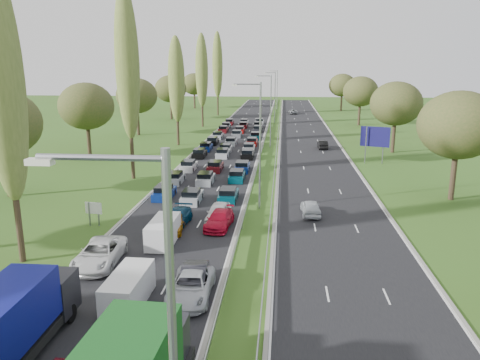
% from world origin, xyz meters
% --- Properties ---
extents(ground, '(260.00, 260.00, 0.00)m').
position_xyz_m(ground, '(4.50, 80.00, 0.00)').
color(ground, '#36531A').
rests_on(ground, ground).
extents(near_carriageway, '(10.50, 215.00, 0.04)m').
position_xyz_m(near_carriageway, '(-2.25, 82.50, 0.00)').
color(near_carriageway, black).
rests_on(near_carriageway, ground).
extents(far_carriageway, '(10.50, 215.00, 0.04)m').
position_xyz_m(far_carriageway, '(11.25, 82.50, 0.00)').
color(far_carriageway, black).
rests_on(far_carriageway, ground).
extents(central_reservation, '(2.36, 215.00, 0.32)m').
position_xyz_m(central_reservation, '(4.50, 82.50, 0.55)').
color(central_reservation, gray).
rests_on(central_reservation, ground).
extents(lamp_columns, '(0.18, 140.18, 12.00)m').
position_xyz_m(lamp_columns, '(4.50, 78.00, 6.00)').
color(lamp_columns, gray).
rests_on(lamp_columns, ground).
extents(poplar_row, '(2.80, 127.80, 22.44)m').
position_xyz_m(poplar_row, '(-11.50, 68.17, 12.39)').
color(poplar_row, '#2D2116').
rests_on(poplar_row, ground).
extents(woodland_left, '(8.00, 166.00, 11.10)m').
position_xyz_m(woodland_left, '(-22.00, 62.63, 7.68)').
color(woodland_left, '#2D2116').
rests_on(woodland_left, ground).
extents(woodland_right, '(8.00, 153.00, 11.10)m').
position_xyz_m(woodland_right, '(24.00, 66.67, 7.68)').
color(woodland_right, '#2D2116').
rests_on(woodland_right, ground).
extents(traffic_queue_fill, '(9.11, 69.19, 0.80)m').
position_xyz_m(traffic_queue_fill, '(-2.26, 77.30, 0.44)').
color(traffic_queue_fill, navy).
rests_on(traffic_queue_fill, ground).
extents(near_car_2, '(3.03, 5.94, 1.61)m').
position_xyz_m(near_car_2, '(-5.84, 28.92, 0.82)').
color(near_car_2, silver).
rests_on(near_car_2, near_carriageway).
extents(near_car_7, '(2.23, 4.84, 1.37)m').
position_xyz_m(near_car_7, '(-2.35, 37.49, 0.71)').
color(near_car_7, '#053252').
rests_on(near_car_7, near_carriageway).
extents(near_car_8, '(1.93, 4.24, 1.41)m').
position_xyz_m(near_car_8, '(-2.27, 35.94, 0.73)').
color(near_car_8, '#A96B0B').
rests_on(near_car_8, near_carriageway).
extents(near_car_9, '(1.87, 4.55, 1.47)m').
position_xyz_m(near_car_9, '(1.36, 25.77, 0.75)').
color(near_car_9, black).
rests_on(near_car_9, near_carriageway).
extents(near_car_10, '(2.51, 5.29, 1.46)m').
position_xyz_m(near_car_10, '(1.38, 24.79, 0.75)').
color(near_car_10, '#B1B5BB').
rests_on(near_car_10, near_carriageway).
extents(near_car_11, '(2.37, 4.98, 1.40)m').
position_xyz_m(near_car_11, '(1.39, 37.28, 0.72)').
color(near_car_11, '#B70B26').
rests_on(near_car_11, near_carriageway).
extents(near_car_12, '(2.09, 4.71, 1.58)m').
position_xyz_m(near_car_12, '(1.08, 38.87, 0.81)').
color(near_car_12, white).
rests_on(near_car_12, near_carriageway).
extents(far_car_0, '(1.87, 4.20, 1.40)m').
position_xyz_m(far_car_0, '(9.31, 41.47, 0.72)').
color(far_car_0, silver).
rests_on(far_car_0, far_carriageway).
extents(far_car_1, '(1.58, 4.19, 1.37)m').
position_xyz_m(far_car_1, '(13.18, 77.43, 0.70)').
color(far_car_1, black).
rests_on(far_car_1, far_carriageway).
extents(far_car_2, '(2.59, 5.02, 1.35)m').
position_xyz_m(far_car_2, '(9.33, 134.67, 0.70)').
color(far_car_2, gray).
rests_on(far_car_2, far_carriageway).
extents(blue_lorry, '(2.46, 8.85, 3.74)m').
position_xyz_m(blue_lorry, '(-5.61, 18.18, 1.94)').
color(blue_lorry, black).
rests_on(blue_lorry, near_carriageway).
extents(white_van_front, '(1.85, 4.72, 1.90)m').
position_xyz_m(white_van_front, '(-2.04, 23.89, 0.98)').
color(white_van_front, silver).
rests_on(white_van_front, near_carriageway).
extents(white_van_rear, '(1.82, 4.65, 1.87)m').
position_xyz_m(white_van_rear, '(-2.45, 33.50, 0.96)').
color(white_van_rear, white).
rests_on(white_van_rear, near_carriageway).
extents(info_sign, '(1.50, 0.31, 2.10)m').
position_xyz_m(info_sign, '(-9.40, 36.72, 1.37)').
color(info_sign, gray).
rests_on(info_sign, ground).
extents(direction_sign, '(3.83, 1.36, 5.20)m').
position_xyz_m(direction_sign, '(19.40, 65.88, 3.57)').
color(direction_sign, gray).
rests_on(direction_sign, ground).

